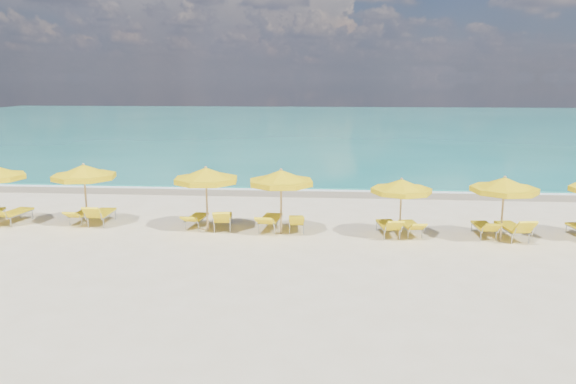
{
  "coord_description": "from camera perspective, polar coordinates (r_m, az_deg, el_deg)",
  "views": [
    {
      "loc": [
        1.71,
        -19.54,
        5.5
      ],
      "look_at": [
        0.0,
        1.5,
        1.2
      ],
      "focal_mm": 35.0,
      "sensor_mm": 36.0,
      "label": 1
    }
  ],
  "objects": [
    {
      "name": "umbrella_6",
      "position": [
        20.24,
        21.13,
        0.62
      ],
      "size": [
        2.67,
        2.67,
        2.28
      ],
      "rotation": [
        0.0,
        0.0,
        -0.21
      ],
      "color": "tan",
      "rests_on": "ground"
    },
    {
      "name": "lounger_2_right",
      "position": [
        22.7,
        -18.41,
        -2.48
      ],
      "size": [
        0.74,
        1.95,
        0.92
      ],
      "rotation": [
        0.0,
        0.0,
        0.04
      ],
      "color": "#A5A8AD",
      "rests_on": "ground"
    },
    {
      "name": "lounger_6_left",
      "position": [
        21.02,
        19.28,
        -3.71
      ],
      "size": [
        0.65,
        1.78,
        0.75
      ],
      "rotation": [
        0.0,
        0.0,
        0.04
      ],
      "color": "#A5A8AD",
      "rests_on": "ground"
    },
    {
      "name": "lounger_4_right",
      "position": [
        20.68,
        0.85,
        -3.32
      ],
      "size": [
        0.69,
        1.7,
        0.76
      ],
      "rotation": [
        0.0,
        0.0,
        0.08
      ],
      "color": "#A5A8AD",
      "rests_on": "ground"
    },
    {
      "name": "lounger_5_left",
      "position": [
        20.28,
        10.15,
        -3.75
      ],
      "size": [
        0.86,
        1.87,
        0.82
      ],
      "rotation": [
        0.0,
        0.0,
        0.15
      ],
      "color": "#A5A8AD",
      "rests_on": "ground"
    },
    {
      "name": "lounger_2_left",
      "position": [
        23.21,
        -20.2,
        -2.41
      ],
      "size": [
        0.61,
        1.69,
        0.65
      ],
      "rotation": [
        0.0,
        0.0,
        -0.04
      ],
      "color": "#A5A8AD",
      "rests_on": "ground"
    },
    {
      "name": "umbrella_5",
      "position": [
        19.72,
        11.45,
        0.54
      ],
      "size": [
        2.15,
        2.15,
        2.14
      ],
      "rotation": [
        0.0,
        0.0,
        0.02
      ],
      "color": "tan",
      "rests_on": "ground"
    },
    {
      "name": "foam_line",
      "position": [
        28.33,
        1.1,
        0.32
      ],
      "size": [
        120.0,
        1.2,
        0.03
      ],
      "primitive_type": "cube",
      "color": "white",
      "rests_on": "ground"
    },
    {
      "name": "ocean",
      "position": [
        67.78,
        3.21,
        6.85
      ],
      "size": [
        120.0,
        80.0,
        0.3
      ],
      "primitive_type": "cube",
      "color": "#167E74",
      "rests_on": "ground"
    },
    {
      "name": "whitecap_near",
      "position": [
        37.74,
        -7.2,
        3.05
      ],
      "size": [
        14.0,
        0.36,
        0.05
      ],
      "primitive_type": "cube",
      "color": "white",
      "rests_on": "ground"
    },
    {
      "name": "lounger_6_right",
      "position": [
        21.03,
        21.81,
        -3.8
      ],
      "size": [
        0.94,
        2.0,
        0.93
      ],
      "rotation": [
        0.0,
        0.0,
        0.15
      ],
      "color": "#A5A8AD",
      "rests_on": "ground"
    },
    {
      "name": "umbrella_3",
      "position": [
        20.43,
        -8.33,
        1.65
      ],
      "size": [
        2.91,
        2.91,
        2.39
      ],
      "rotation": [
        0.0,
        0.0,
        -0.27
      ],
      "color": "tan",
      "rests_on": "ground"
    },
    {
      "name": "lounger_4_left",
      "position": [
        20.72,
        -1.83,
        -3.2
      ],
      "size": [
        0.85,
        2.06,
        0.77
      ],
      "rotation": [
        0.0,
        0.0,
        -0.1
      ],
      "color": "#A5A8AD",
      "rests_on": "ground"
    },
    {
      "name": "lounger_3_right",
      "position": [
        21.04,
        -6.61,
        -3.05
      ],
      "size": [
        0.89,
        1.96,
        0.89
      ],
      "rotation": [
        0.0,
        0.0,
        0.14
      ],
      "color": "#A5A8AD",
      "rests_on": "ground"
    },
    {
      "name": "whitecap_far",
      "position": [
        44.33,
        12.8,
        4.11
      ],
      "size": [
        18.0,
        0.3,
        0.05
      ],
      "primitive_type": "cube",
      "color": "white",
      "rests_on": "ground"
    },
    {
      "name": "wet_sand_band",
      "position": [
        27.55,
        1.0,
        -0.0
      ],
      "size": [
        120.0,
        2.6,
        0.01
      ],
      "primitive_type": "cube",
      "color": "tan",
      "rests_on": "ground"
    },
    {
      "name": "umbrella_4",
      "position": [
        19.82,
        -0.72,
        1.42
      ],
      "size": [
        2.82,
        2.82,
        2.38
      ],
      "rotation": [
        0.0,
        0.0,
        -0.23
      ],
      "color": "tan",
      "rests_on": "ground"
    },
    {
      "name": "umbrella_2",
      "position": [
        22.28,
        -20.03,
        1.88
      ],
      "size": [
        2.77,
        2.77,
        2.39
      ],
      "rotation": [
        0.0,
        0.0,
        -0.19
      ],
      "color": "tan",
      "rests_on": "ground"
    },
    {
      "name": "lounger_1_right",
      "position": [
        24.14,
        -26.03,
        -2.27
      ],
      "size": [
        0.89,
        2.03,
        0.8
      ],
      "rotation": [
        0.0,
        0.0,
        -0.13
      ],
      "color": "#A5A8AD",
      "rests_on": "ground"
    },
    {
      "name": "lounger_3_left",
      "position": [
        21.44,
        -9.28,
        -2.94
      ],
      "size": [
        0.71,
        1.77,
        0.65
      ],
      "rotation": [
        0.0,
        0.0,
        -0.09
      ],
      "color": "#A5A8AD",
      "rests_on": "ground"
    },
    {
      "name": "ground_plane",
      "position": [
        20.37,
        -0.34,
        -4.15
      ],
      "size": [
        120.0,
        120.0,
        0.0
      ],
      "primitive_type": "plane",
      "color": "beige"
    },
    {
      "name": "lounger_5_right",
      "position": [
        20.55,
        12.35,
        -3.7
      ],
      "size": [
        0.83,
        1.76,
        0.68
      ],
      "rotation": [
        0.0,
        0.0,
        0.17
      ],
      "color": "#A5A8AD",
      "rests_on": "ground"
    }
  ]
}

